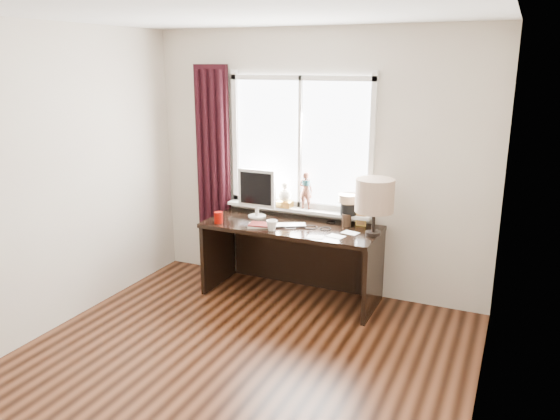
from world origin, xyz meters
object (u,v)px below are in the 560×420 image
at_px(red_cup, 218,218).
at_px(monitor, 257,190).
at_px(table_lamp, 375,196).
at_px(mug, 272,225).
at_px(desk, 295,246).
at_px(laptop, 290,225).

bearing_deg(red_cup, monitor, 54.44).
xyz_separation_m(red_cup, table_lamp, (1.48, 0.25, 0.31)).
relative_size(mug, red_cup, 0.95).
bearing_deg(table_lamp, desk, 174.51).
relative_size(laptop, mug, 2.95).
bearing_deg(laptop, red_cup, 166.85).
xyz_separation_m(desk, monitor, (-0.43, 0.02, 0.52)).
distance_m(mug, monitor, 0.53).
bearing_deg(red_cup, mug, -0.78).
xyz_separation_m(mug, desk, (0.10, 0.34, -0.30)).
height_order(mug, red_cup, red_cup).
distance_m(laptop, desk, 0.30).
distance_m(mug, desk, 0.46).
distance_m(mug, table_lamp, 0.98).
bearing_deg(monitor, table_lamp, -4.39).
bearing_deg(mug, monitor, 133.12).
bearing_deg(monitor, mug, -46.88).
bearing_deg(monitor, laptop, -21.04).
bearing_deg(table_lamp, laptop, -174.77).
bearing_deg(mug, desk, 73.88).
xyz_separation_m(laptop, table_lamp, (0.79, 0.07, 0.35)).
height_order(laptop, monitor, monitor).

